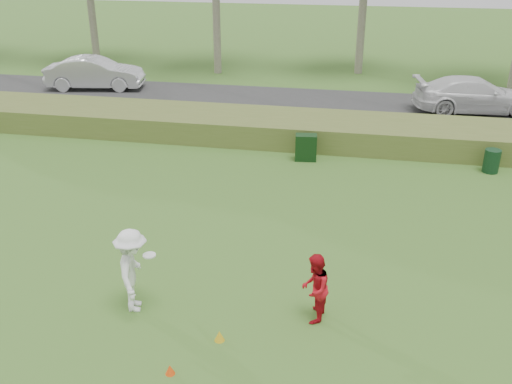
% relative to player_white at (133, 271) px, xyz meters
% --- Properties ---
extents(ground, '(120.00, 120.00, 0.00)m').
position_rel_player_white_xyz_m(ground, '(1.91, -0.41, -0.93)').
color(ground, '#356421').
rests_on(ground, ground).
extents(reed_strip, '(80.00, 3.00, 0.90)m').
position_rel_player_white_xyz_m(reed_strip, '(1.91, 11.59, -0.48)').
color(reed_strip, '#506327').
rests_on(reed_strip, ground).
extents(park_road, '(80.00, 6.00, 0.06)m').
position_rel_player_white_xyz_m(park_road, '(1.91, 16.59, -0.90)').
color(park_road, '#2D2D2D').
rests_on(park_road, ground).
extents(player_white, '(1.03, 1.34, 1.86)m').
position_rel_player_white_xyz_m(player_white, '(0.00, 0.00, 0.00)').
color(player_white, white).
rests_on(player_white, ground).
extents(player_red, '(0.63, 0.78, 1.51)m').
position_rel_player_white_xyz_m(player_red, '(3.76, 0.34, -0.18)').
color(player_red, red).
rests_on(player_red, ground).
extents(cone_orange, '(0.18, 0.18, 0.20)m').
position_rel_player_white_xyz_m(cone_orange, '(1.38, -1.79, -0.83)').
color(cone_orange, '#FA480D').
rests_on(cone_orange, ground).
extents(cone_yellow, '(0.20, 0.20, 0.22)m').
position_rel_player_white_xyz_m(cone_yellow, '(2.02, -0.71, -0.82)').
color(cone_yellow, gold).
rests_on(cone_yellow, ground).
extents(utility_cabinet, '(0.80, 0.55, 0.93)m').
position_rel_player_white_xyz_m(utility_cabinet, '(2.53, 9.50, -0.46)').
color(utility_cabinet, black).
rests_on(utility_cabinet, ground).
extents(trash_bin, '(0.62, 0.62, 0.79)m').
position_rel_player_white_xyz_m(trash_bin, '(8.77, 9.57, -0.53)').
color(trash_bin, '#103119').
rests_on(trash_bin, ground).
extents(car_mid, '(5.11, 2.55, 1.61)m').
position_rel_player_white_xyz_m(car_mid, '(-9.25, 17.51, -0.06)').
color(car_mid, silver).
rests_on(car_mid, park_road).
extents(car_right, '(5.53, 2.91, 1.53)m').
position_rel_player_white_xyz_m(car_right, '(9.20, 16.83, -0.10)').
color(car_right, silver).
rests_on(car_right, park_road).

